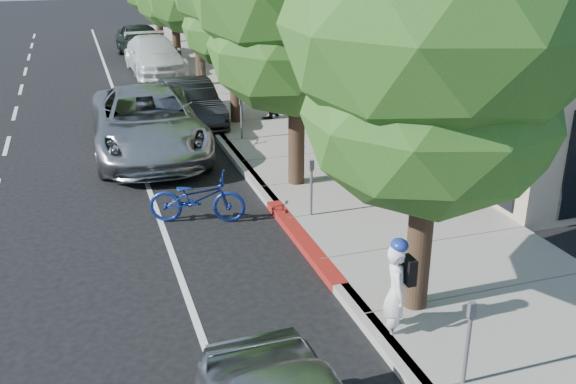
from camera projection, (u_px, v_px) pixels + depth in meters
name	position (u px, v px, depth m)	size (l,w,h in m)	color
ground	(320.00, 266.00, 12.19)	(120.00, 120.00, 0.00)	black
sidewalk	(297.00, 136.00, 19.89)	(4.60, 56.00, 0.15)	gray
curb	(224.00, 143.00, 19.21)	(0.30, 56.00, 0.15)	#9E998E
curb_red_segment	(303.00, 240.00, 13.04)	(0.32, 4.00, 0.15)	maroon
street_tree_0	(437.00, 32.00, 8.99)	(4.53, 4.53, 7.41)	black
cyclist	(396.00, 293.00, 9.74)	(0.57, 0.38, 1.58)	white
bicycle	(197.00, 198.00, 13.90)	(0.73, 2.09, 1.10)	navy
silver_suv	(148.00, 122.00, 18.26)	(2.99, 6.49, 1.80)	#A7A8AC
dark_sedan	(190.00, 102.00, 21.24)	(1.51, 4.33, 1.43)	black
white_pickup	(154.00, 55.00, 29.12)	(2.25, 5.53, 1.61)	white
dark_suv_far	(142.00, 41.00, 32.93)	(2.00, 4.97, 1.69)	black
pedestrian	(267.00, 89.00, 21.24)	(0.95, 0.74, 1.94)	black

